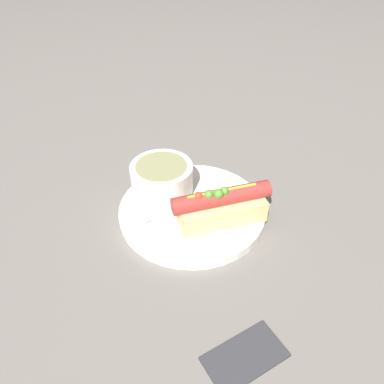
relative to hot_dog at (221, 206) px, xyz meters
name	(u,v)px	position (x,y,z in m)	size (l,w,h in m)	color
ground_plane	(192,213)	(-0.02, 0.05, -0.04)	(4.00, 4.00, 0.00)	slate
dinner_plate	(192,210)	(-0.02, 0.05, -0.04)	(0.25, 0.25, 0.02)	white
hot_dog	(221,206)	(0.00, 0.00, 0.00)	(0.17, 0.10, 0.07)	#E5C17F
soup_bowl	(162,178)	(-0.04, 0.12, 0.00)	(0.11, 0.11, 0.06)	white
spoon	(155,220)	(-0.09, 0.06, -0.02)	(0.12, 0.13, 0.01)	#B7B7BC
napkin	(245,356)	(-0.12, -0.20, -0.04)	(0.10, 0.06, 0.01)	#333338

